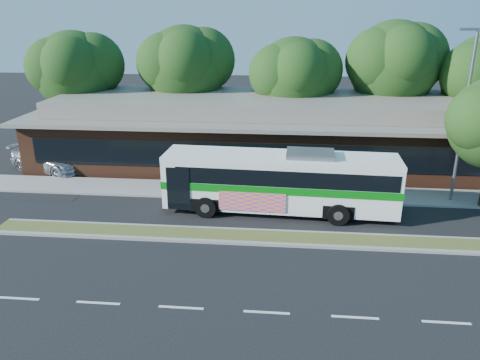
{
  "coord_description": "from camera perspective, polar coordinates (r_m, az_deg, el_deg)",
  "views": [
    {
      "loc": [
        0.36,
        -18.66,
        9.74
      ],
      "look_at": [
        -1.66,
        2.87,
        2.0
      ],
      "focal_mm": 35.0,
      "sensor_mm": 36.0,
      "label": 1
    }
  ],
  "objects": [
    {
      "name": "lamp_post",
      "position": [
        26.76,
        25.61,
        7.36
      ],
      "size": [
        0.93,
        0.18,
        9.07
      ],
      "color": "slate",
      "rests_on": "ground"
    },
    {
      "name": "parking_lot",
      "position": [
        35.4,
        -26.16,
        1.66
      ],
      "size": [
        14.0,
        12.0,
        0.01
      ],
      "primitive_type": "cube",
      "color": "black",
      "rests_on": "ground"
    },
    {
      "name": "tree_bg_d",
      "position": [
        35.89,
        18.9,
        13.36
      ],
      "size": [
        6.91,
        6.2,
        9.37
      ],
      "color": "black",
      "rests_on": "ground"
    },
    {
      "name": "median_strip",
      "position": [
        21.55,
        3.87,
        -7.0
      ],
      "size": [
        26.0,
        1.1,
        0.15
      ],
      "primitive_type": "cube",
      "color": "#4F5725",
      "rests_on": "ground"
    },
    {
      "name": "plaza_building",
      "position": [
        32.55,
        4.61,
        6.11
      ],
      "size": [
        33.2,
        11.2,
        4.45
      ],
      "color": "#572D1B",
      "rests_on": "ground"
    },
    {
      "name": "transit_bus",
      "position": [
        23.8,
        5.02,
        0.24
      ],
      "size": [
        11.91,
        3.16,
        3.31
      ],
      "rotation": [
        0.0,
        0.0,
        -0.05
      ],
      "color": "white",
      "rests_on": "ground"
    },
    {
      "name": "tree_bg_c",
      "position": [
        34.06,
        7.26,
        12.55
      ],
      "size": [
        6.24,
        5.6,
        8.26
      ],
      "color": "black",
      "rests_on": "ground"
    },
    {
      "name": "tree_bg_a",
      "position": [
        37.15,
        -18.85,
        12.69
      ],
      "size": [
        6.47,
        5.8,
        8.63
      ],
      "color": "black",
      "rests_on": "ground"
    },
    {
      "name": "tree_bg_b",
      "position": [
        35.67,
        -6.03,
        13.8
      ],
      "size": [
        6.69,
        6.0,
        9.0
      ],
      "color": "black",
      "rests_on": "ground"
    },
    {
      "name": "sidewalk",
      "position": [
        26.86,
        4.24,
        -1.48
      ],
      "size": [
        44.0,
        2.6,
        0.12
      ],
      "primitive_type": "cube",
      "color": "gray",
      "rests_on": "ground"
    },
    {
      "name": "ground",
      "position": [
        21.05,
        3.82,
        -7.92
      ],
      "size": [
        120.0,
        120.0,
        0.0
      ],
      "primitive_type": "plane",
      "color": "black",
      "rests_on": "ground"
    },
    {
      "name": "sedan",
      "position": [
        32.95,
        -22.35,
        2.41
      ],
      "size": [
        5.85,
        4.03,
        1.57
      ],
      "primitive_type": "imported",
      "rotation": [
        0.0,
        0.0,
        1.2
      ],
      "color": "#BABBC1",
      "rests_on": "ground"
    }
  ]
}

